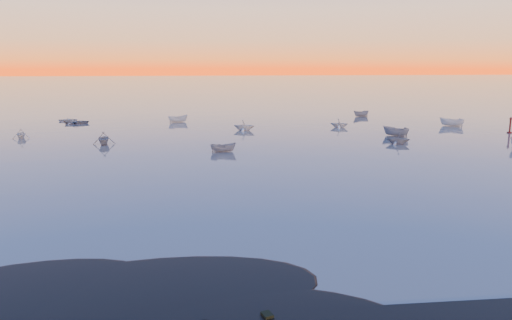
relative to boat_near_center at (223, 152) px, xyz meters
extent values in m
plane|color=#605750|center=(1.58, 58.81, 0.00)|extent=(600.00, 600.00, 0.00)
imported|color=slate|center=(0.00, 0.00, 0.00)|extent=(1.49, 3.49, 1.20)
cylinder|color=#45100E|center=(49.39, 12.53, 0.05)|extent=(0.82, 0.82, 0.27)
cylinder|color=#45100E|center=(49.39, 12.53, 1.18)|extent=(0.29, 0.29, 2.36)
cone|color=#45100E|center=(49.39, 12.53, 2.59)|extent=(0.55, 0.55, 0.45)
camera|label=1|loc=(-2.94, -66.42, 12.06)|focal=35.00mm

